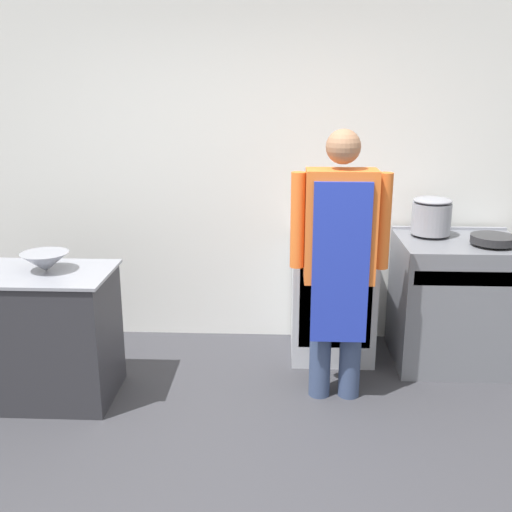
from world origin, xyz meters
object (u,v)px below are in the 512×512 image
Objects in this scene: stock_pot at (432,215)px; person_cook at (339,252)px; stove at (456,302)px; mixing_bowl at (45,262)px; fridge_unit at (332,300)px; saute_pan at (493,239)px.

person_cook is at bearing -135.95° from stock_pot.
mixing_bowl reaches higher than stove.
fridge_unit is 0.49× the size of person_cook.
person_cook is at bearing 2.07° from mixing_bowl.
fridge_unit is at bearing 174.10° from stove.
fridge_unit is at bearing -177.10° from stock_pot.
stove reaches higher than fridge_unit.
mixing_bowl reaches higher than fridge_unit.
mixing_bowl is (-2.76, -0.64, 0.46)m from stove.
stove is 1.10× the size of fridge_unit.
stove is 2.87m from mixing_bowl.
stock_pot is at bearing 44.05° from person_cook.
fridge_unit is at bearing 168.45° from saute_pan.
person_cook is (-0.03, -0.67, 0.56)m from fridge_unit.
fridge_unit is at bearing 21.41° from mixing_bowl.
saute_pan is at bearing -34.52° from stock_pot.
stock_pot reaches higher than stove.
stock_pot is at bearing 145.48° from saute_pan.
saute_pan is (1.07, -0.22, 0.54)m from fridge_unit.
mixing_bowl is at bearing -166.95° from stove.
stock_pot is (2.56, 0.77, 0.16)m from mixing_bowl.
mixing_bowl is 2.98m from saute_pan.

